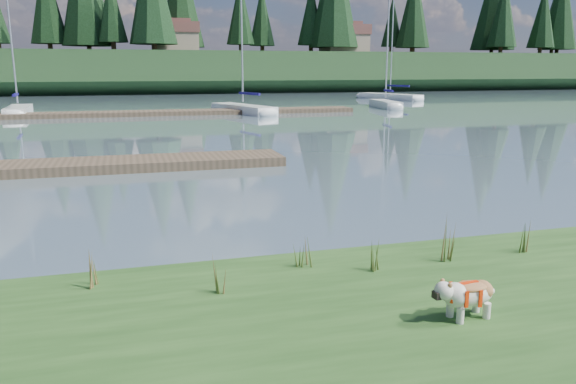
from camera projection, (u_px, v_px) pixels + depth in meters
name	position (u px, v px, depth m)	size (l,w,h in m)	color
ground	(141.00, 116.00, 37.94)	(200.00, 200.00, 0.00)	slate
ridge	(131.00, 73.00, 77.76)	(200.00, 20.00, 5.00)	black
bulldog	(468.00, 293.00, 6.37)	(0.81, 0.38, 0.48)	silver
dock_near	(26.00, 168.00, 17.12)	(16.00, 2.00, 0.30)	#4C3D2C
dock_far	(171.00, 113.00, 38.45)	(26.00, 2.20, 0.30)	#4C3D2C
sailboat_bg_1	(19.00, 109.00, 39.03)	(1.82, 7.03, 10.50)	white
sailboat_bg_3	(238.00, 108.00, 40.74)	(3.85, 8.01, 11.64)	white
sailboat_bg_4	(383.00, 103.00, 45.88)	(2.18, 6.30, 9.32)	white
sailboat_bg_5	(385.00, 96.00, 57.90)	(4.61, 8.34, 11.87)	white
weed_0	(220.00, 276.00, 7.12)	(0.17, 0.14, 0.51)	#475B23
weed_1	(302.00, 251.00, 8.02)	(0.17, 0.14, 0.55)	#475B23
weed_2	(451.00, 241.00, 8.25)	(0.17, 0.14, 0.72)	#475B23
weed_3	(94.00, 268.00, 7.31)	(0.17, 0.14, 0.60)	#475B23
weed_4	(374.00, 256.00, 7.92)	(0.17, 0.14, 0.49)	#475B23
weed_5	(524.00, 239.00, 8.69)	(0.17, 0.14, 0.49)	#475B23
mud_lip	(203.00, 281.00, 8.27)	(60.00, 0.50, 0.14)	#33281C
conifer_3	(46.00, 0.00, 72.13)	(4.84, 4.84, 12.25)	#382619
conifer_5	(240.00, 11.00, 77.18)	(3.96, 3.96, 10.35)	#382619
conifer_7	(414.00, 7.00, 85.09)	(5.28, 5.28, 13.20)	#382619
conifer_8	(504.00, 12.00, 84.98)	(4.62, 4.62, 11.77)	#382619
conifer_9	(561.00, 7.00, 91.00)	(5.94, 5.94, 14.62)	#382619
house_1	(174.00, 37.00, 76.45)	(6.30, 5.30, 4.65)	gray
house_2	(344.00, 38.00, 81.03)	(6.30, 5.30, 4.65)	gray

